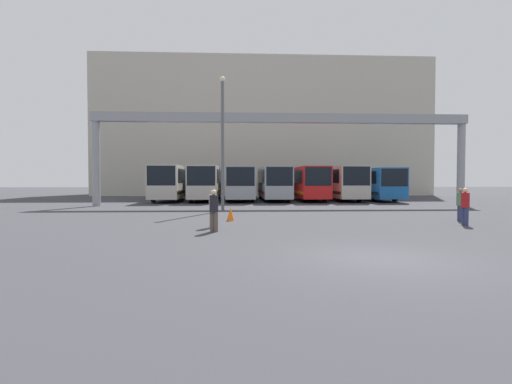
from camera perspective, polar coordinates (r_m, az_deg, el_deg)
ground_plane at (r=10.87m, az=17.36°, el=-9.09°), size 200.00×200.00×0.00m
building_backdrop at (r=56.59m, az=0.86°, el=8.71°), size 43.61×12.00×17.74m
overhead_gantry at (r=31.71m, az=3.87°, el=9.05°), size 29.43×0.80×7.20m
bus_slot_0 at (r=39.38m, az=-11.99°, el=1.54°), size 2.59×10.75×3.31m
bus_slot_1 at (r=39.25m, az=-7.16°, el=1.54°), size 2.60×11.24×3.27m
bus_slot_2 at (r=39.14m, az=-2.33°, el=1.50°), size 2.61×11.24×3.21m
bus_slot_3 at (r=39.33m, az=2.49°, el=1.51°), size 2.49×11.26×3.22m
bus_slot_4 at (r=39.33m, az=7.35°, el=1.49°), size 2.51×10.35×3.22m
bus_slot_5 at (r=40.98m, az=11.66°, el=1.52°), size 2.58×12.28×3.27m
bus_slot_6 at (r=41.85m, az=16.07°, el=1.36°), size 2.57×12.10×3.09m
pedestrian_mid_left at (r=19.92m, az=27.72°, el=-1.73°), size 0.35×0.35×1.67m
pedestrian_near_right at (r=21.96m, az=27.14°, el=-1.51°), size 0.33×0.33×1.61m
pedestrian_far_center at (r=15.63m, az=-6.03°, el=-2.50°), size 0.34×0.34×1.64m
pedestrian_near_left at (r=17.15m, az=-6.17°, el=-2.21°), size 0.33×0.33×1.60m
traffic_cone at (r=19.78m, az=-3.67°, el=-3.17°), size 0.39×0.39×0.66m
lamp_post at (r=26.08m, az=-4.80°, el=7.65°), size 0.36×0.36×8.69m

